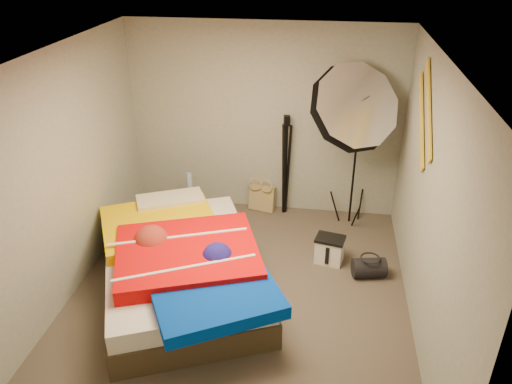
% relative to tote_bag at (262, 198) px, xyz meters
% --- Properties ---
extents(floor, '(4.00, 4.00, 0.00)m').
position_rel_tote_bag_xyz_m(floor, '(0.00, -1.90, -0.18)').
color(floor, '#524A3F').
rests_on(floor, ground).
extents(ceiling, '(4.00, 4.00, 0.00)m').
position_rel_tote_bag_xyz_m(ceiling, '(0.00, -1.90, 2.32)').
color(ceiling, silver).
rests_on(ceiling, wall_back).
extents(wall_back, '(3.50, 0.00, 3.50)m').
position_rel_tote_bag_xyz_m(wall_back, '(0.00, 0.10, 1.07)').
color(wall_back, '#9BA092').
rests_on(wall_back, floor).
extents(wall_front, '(3.50, 0.00, 3.50)m').
position_rel_tote_bag_xyz_m(wall_front, '(0.00, -3.90, 1.07)').
color(wall_front, '#9BA092').
rests_on(wall_front, floor).
extents(wall_left, '(0.00, 4.00, 4.00)m').
position_rel_tote_bag_xyz_m(wall_left, '(-1.75, -1.90, 1.07)').
color(wall_left, '#9BA092').
rests_on(wall_left, floor).
extents(wall_right, '(0.00, 4.00, 4.00)m').
position_rel_tote_bag_xyz_m(wall_right, '(1.75, -1.90, 1.07)').
color(wall_right, '#9BA092').
rests_on(wall_right, floor).
extents(tote_bag, '(0.38, 0.23, 0.37)m').
position_rel_tote_bag_xyz_m(tote_bag, '(0.00, 0.00, 0.00)').
color(tote_bag, tan).
rests_on(tote_bag, floor).
extents(wrapping_roll, '(0.12, 0.19, 0.63)m').
position_rel_tote_bag_xyz_m(wrapping_roll, '(-0.92, -0.34, 0.14)').
color(wrapping_roll, '#447CB4').
rests_on(wrapping_roll, floor).
extents(camera_case, '(0.34, 0.28, 0.30)m').
position_rel_tote_bag_xyz_m(camera_case, '(0.93, -1.11, -0.03)').
color(camera_case, white).
rests_on(camera_case, floor).
extents(duffel_bag, '(0.40, 0.29, 0.22)m').
position_rel_tote_bag_xyz_m(duffel_bag, '(1.38, -1.32, -0.07)').
color(duffel_bag, black).
rests_on(duffel_bag, floor).
extents(wall_stripe_upper, '(0.02, 0.91, 0.78)m').
position_rel_tote_bag_xyz_m(wall_stripe_upper, '(1.73, -1.30, 1.77)').
color(wall_stripe_upper, gold).
rests_on(wall_stripe_upper, wall_right).
extents(wall_stripe_lower, '(0.02, 0.91, 0.78)m').
position_rel_tote_bag_xyz_m(wall_stripe_lower, '(1.73, -1.05, 1.57)').
color(wall_stripe_lower, gold).
rests_on(wall_stripe_lower, wall_right).
extents(bed, '(2.35, 2.63, 0.65)m').
position_rel_tote_bag_xyz_m(bed, '(-0.59, -1.86, 0.15)').
color(bed, '#403422').
rests_on(bed, floor).
extents(photo_umbrella, '(1.11, 1.16, 2.24)m').
position_rel_tote_bag_xyz_m(photo_umbrella, '(1.08, -0.34, 1.43)').
color(photo_umbrella, black).
rests_on(photo_umbrella, floor).
extents(camera_tripod, '(0.09, 0.09, 1.38)m').
position_rel_tote_bag_xyz_m(camera_tripod, '(0.31, -0.03, 0.61)').
color(camera_tripod, black).
rests_on(camera_tripod, floor).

